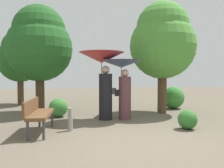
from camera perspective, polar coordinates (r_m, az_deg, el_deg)
name	(u,v)px	position (r m, az deg, el deg)	size (l,w,h in m)	color
ground_plane	(140,142)	(5.16, 6.96, -13.92)	(40.00, 40.00, 0.00)	brown
person_left	(103,68)	(7.37, -2.31, 3.92)	(1.45, 1.45, 2.15)	black
person_right	(123,75)	(7.43, 2.62, 2.18)	(1.35, 1.35, 1.90)	#563338
park_bench	(38,112)	(6.03, -17.86, -6.65)	(0.61, 1.53, 0.83)	#38383D
tree_near_left	(39,43)	(9.09, -17.46, 9.56)	(2.42, 2.42, 4.01)	#42301E
tree_near_right	(163,40)	(8.95, 12.36, 10.46)	(2.44, 2.44, 4.15)	#4C3823
tree_mid_left	(20,56)	(11.95, -21.73, 6.38)	(2.10, 2.10, 3.55)	#4C3823
bush_path_left	(173,98)	(10.18, 14.84, -3.24)	(0.93, 0.93, 0.93)	#387F33
bush_path_right	(58,108)	(8.10, -13.11, -5.72)	(0.63, 0.63, 0.63)	#387F33
bush_behind_bench	(188,120)	(6.48, 18.13, -8.35)	(0.51, 0.51, 0.51)	#2D6B28
path_marker_post	(70,119)	(6.08, -10.25, -8.60)	(0.12, 0.12, 0.59)	gray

